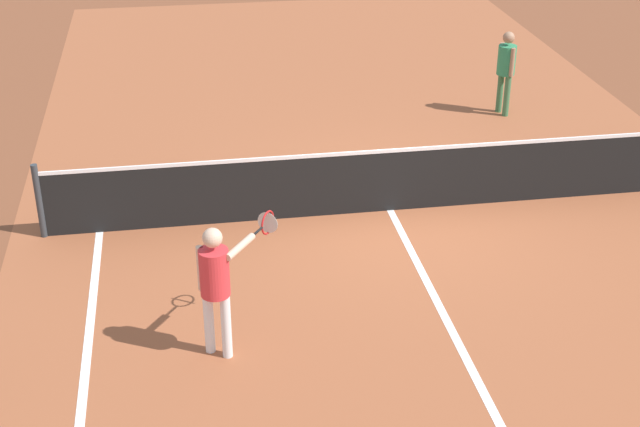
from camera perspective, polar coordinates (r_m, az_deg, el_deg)
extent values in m
plane|color=brown|center=(13.33, 4.36, 0.20)|extent=(60.00, 60.00, 0.00)
cube|color=#9E5433|center=(13.33, 4.36, 0.21)|extent=(10.62, 24.40, 0.00)
cube|color=white|center=(10.68, 8.31, -7.48)|extent=(0.10, 6.40, 0.01)
cylinder|color=#33383D|center=(12.92, -16.98, 0.73)|extent=(0.09, 0.09, 1.07)
cube|color=black|center=(13.13, 4.43, 1.97)|extent=(9.70, 0.02, 0.91)
cube|color=white|center=(12.94, 4.50, 3.90)|extent=(9.70, 0.03, 0.05)
cylinder|color=white|center=(10.19, -6.88, -6.67)|extent=(0.11, 0.11, 0.77)
cylinder|color=white|center=(10.09, -5.81, -6.98)|extent=(0.11, 0.11, 0.77)
cylinder|color=red|center=(9.79, -6.54, -3.65)|extent=(0.32, 0.32, 0.54)
sphere|color=beige|center=(9.59, -6.67, -1.51)|extent=(0.21, 0.21, 0.21)
cylinder|color=beige|center=(9.87, -7.39, -3.38)|extent=(0.08, 0.08, 0.52)
cylinder|color=beige|center=(9.80, -4.96, -2.06)|extent=(0.37, 0.48, 0.08)
cylinder|color=black|center=(10.08, -3.91, -1.13)|extent=(0.15, 0.20, 0.03)
torus|color=red|center=(10.26, -3.25, -0.56)|extent=(0.18, 0.24, 0.28)
cylinder|color=silver|center=(10.26, -3.25, -0.56)|extent=(0.21, 0.15, 0.25)
cylinder|color=#3F7247|center=(16.95, 11.48, 7.13)|extent=(0.11, 0.11, 0.75)
cylinder|color=#3F7247|center=(17.12, 11.07, 7.37)|extent=(0.11, 0.11, 0.75)
cylinder|color=#338C59|center=(16.84, 11.47, 9.29)|extent=(0.32, 0.32, 0.53)
sphere|color=#A87A5B|center=(16.72, 11.59, 10.61)|extent=(0.21, 0.21, 0.21)
cylinder|color=#A87A5B|center=(16.70, 11.79, 9.14)|extent=(0.08, 0.08, 0.51)
cylinder|color=#A87A5B|center=(16.97, 11.15, 9.48)|extent=(0.08, 0.08, 0.51)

